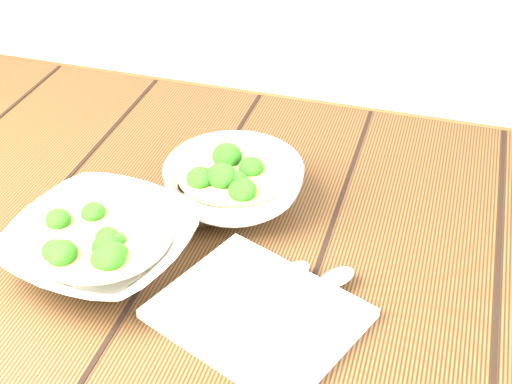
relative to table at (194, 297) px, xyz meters
The scene contains 7 objects.
table is the anchor object (origin of this frame).
soup_bowl_front 0.19m from the table, 134.67° to the right, with size 0.26×0.26×0.07m.
soup_bowl_back 0.18m from the table, 66.34° to the left, with size 0.21×0.21×0.07m.
trivet 0.14m from the table, 109.13° to the left, with size 0.10×0.10×0.02m, color black.
napkin 0.22m from the table, 42.39° to the right, with size 0.22×0.18×0.01m, color beige.
spoon_left 0.21m from the table, 30.52° to the right, with size 0.10×0.17×0.01m.
spoon_right 0.24m from the table, 21.07° to the right, with size 0.12×0.15×0.01m.
Camera 1 is at (0.30, -0.68, 1.36)m, focal length 50.00 mm.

